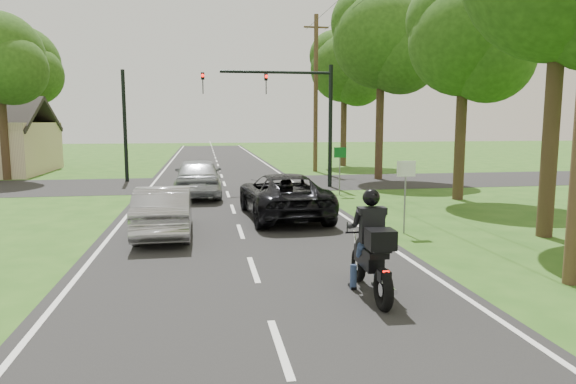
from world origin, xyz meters
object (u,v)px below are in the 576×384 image
object	(u,v)px
dark_suv	(283,195)
sign_green	(340,159)
silver_sedan	(164,210)
traffic_signal	(293,103)
motorcycle_rider	(372,254)
silver_suv	(198,177)
sign_white	(406,179)
utility_pole_far	(316,93)

from	to	relation	value
dark_suv	sign_green	bearing A→B (deg)	-126.90
silver_sedan	traffic_signal	distance (m)	11.99
motorcycle_rider	silver_suv	world-z (taller)	motorcycle_rider
dark_suv	traffic_signal	distance (m)	8.74
sign_white	sign_green	xyz separation A→B (m)	(0.20, 8.00, 0.00)
traffic_signal	sign_green	size ratio (longest dim) A/B	3.00
motorcycle_rider	traffic_signal	bearing A→B (deg)	87.16
dark_suv	sign_white	bearing A→B (deg)	131.75
dark_suv	sign_green	distance (m)	5.93
traffic_signal	sign_white	size ratio (longest dim) A/B	3.00
motorcycle_rider	silver_sedan	world-z (taller)	motorcycle_rider
motorcycle_rider	silver_suv	distance (m)	14.06
silver_suv	sign_green	distance (m)	6.27
sign_white	motorcycle_rider	bearing A→B (deg)	-118.13
dark_suv	silver_sedan	size ratio (longest dim) A/B	1.26
dark_suv	sign_green	world-z (taller)	sign_green
utility_pole_far	sign_green	world-z (taller)	utility_pole_far
utility_pole_far	traffic_signal	bearing A→B (deg)	-109.68
motorcycle_rider	sign_green	world-z (taller)	sign_green
utility_pole_far	sign_white	world-z (taller)	utility_pole_far
silver_suv	utility_pole_far	distance (m)	13.48
motorcycle_rider	sign_green	bearing A→B (deg)	79.38
dark_suv	utility_pole_far	xyz separation A→B (m)	(4.59, 15.88, 4.32)
dark_suv	sign_white	xyz separation A→B (m)	(3.09, -3.14, 0.83)
traffic_signal	utility_pole_far	distance (m)	8.55
dark_suv	traffic_signal	bearing A→B (deg)	-105.18
traffic_signal	sign_white	xyz separation A→B (m)	(1.36, -11.02, -2.54)
utility_pole_far	silver_suv	bearing A→B (deg)	-125.81
dark_suv	motorcycle_rider	bearing A→B (deg)	90.05
traffic_signal	motorcycle_rider	bearing A→B (deg)	-94.71
sign_green	silver_suv	bearing A→B (deg)	174.09
traffic_signal	sign_green	distance (m)	4.24
traffic_signal	sign_green	xyz separation A→B (m)	(1.56, -3.02, -2.54)
dark_suv	silver_sedan	distance (m)	4.39
silver_sedan	sign_white	xyz separation A→B (m)	(6.88, -0.93, 0.88)
motorcycle_rider	silver_suv	bearing A→B (deg)	105.48
silver_sedan	utility_pole_far	size ratio (longest dim) A/B	0.43
utility_pole_far	sign_green	size ratio (longest dim) A/B	4.71
traffic_signal	sign_white	bearing A→B (deg)	-82.95
sign_white	sign_green	world-z (taller)	same
sign_green	silver_sedan	bearing A→B (deg)	-135.07
silver_sedan	silver_suv	bearing A→B (deg)	-97.45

